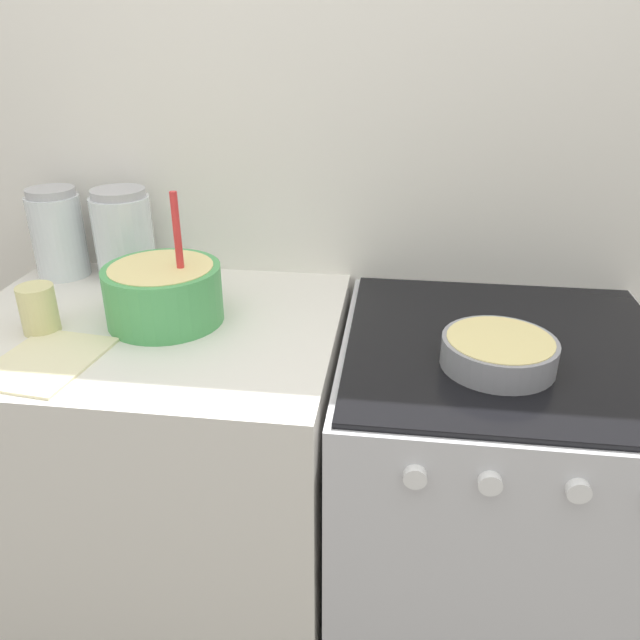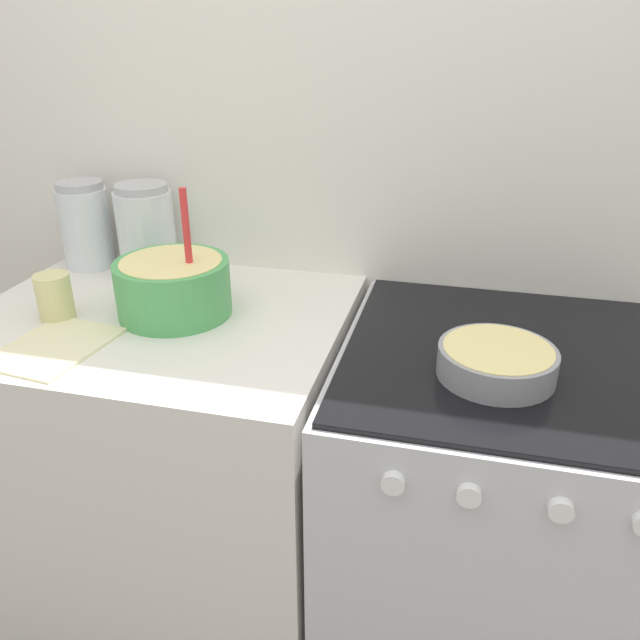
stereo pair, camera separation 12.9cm
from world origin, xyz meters
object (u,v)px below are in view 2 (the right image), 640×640
at_px(mixing_bowl, 173,284).
at_px(baking_pan, 497,361).
at_px(storage_jar_middle, 147,235).
at_px(tin_can, 55,297).
at_px(storage_jar_left, 87,231).
at_px(stove, 487,528).

distance_m(mixing_bowl, baking_pan, 0.72).
bearing_deg(baking_pan, storage_jar_middle, 158.54).
xyz_separation_m(storage_jar_middle, tin_can, (-0.06, -0.33, -0.05)).
bearing_deg(storage_jar_middle, storage_jar_left, 180.00).
xyz_separation_m(stove, storage_jar_left, (-1.12, 0.26, 0.57)).
bearing_deg(storage_jar_middle, tin_can, -100.18).
height_order(stove, tin_can, tin_can).
xyz_separation_m(stove, mixing_bowl, (-0.75, 0.02, 0.54)).
bearing_deg(storage_jar_left, tin_can, -69.80).
distance_m(stove, mixing_bowl, 0.93).
relative_size(storage_jar_middle, tin_can, 2.24).
bearing_deg(mixing_bowl, storage_jar_left, 147.02).
relative_size(mixing_bowl, storage_jar_middle, 1.25).
height_order(stove, storage_jar_left, storage_jar_left).
bearing_deg(baking_pan, storage_jar_left, 161.84).
relative_size(mixing_bowl, baking_pan, 1.33).
bearing_deg(storage_jar_middle, baking_pan, -21.46).
height_order(mixing_bowl, storage_jar_left, mixing_bowl).
bearing_deg(tin_can, stove, 4.17).
xyz_separation_m(stove, tin_can, (-1.00, -0.07, 0.52)).
bearing_deg(storage_jar_middle, stove, -15.15).
height_order(mixing_bowl, baking_pan, mixing_bowl).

